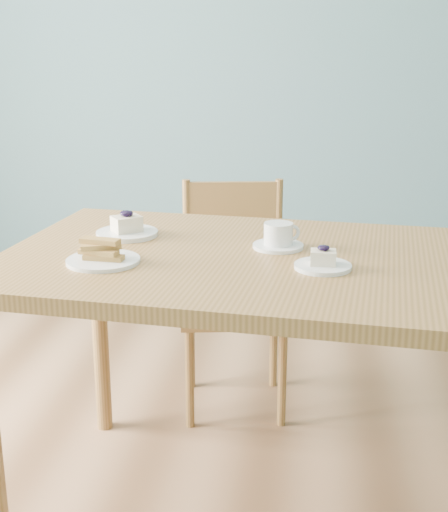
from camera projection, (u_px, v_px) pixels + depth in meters
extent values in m
cube|color=#A5744D|center=(192.00, 512.00, 2.16)|extent=(5.00, 5.00, 0.01)
cube|color=slate|center=(261.00, 44.00, 4.14)|extent=(5.00, 0.01, 2.70)
cube|color=olive|center=(280.00, 265.00, 1.91)|extent=(1.59, 1.01, 0.04)
cylinder|color=olive|center=(100.00, 331.00, 2.52)|extent=(0.06, 0.06, 0.77)
cube|color=olive|center=(234.00, 308.00, 2.68)|extent=(0.45, 0.43, 0.04)
cylinder|color=olive|center=(190.00, 379.00, 2.58)|extent=(0.03, 0.03, 0.38)
cylinder|color=olive|center=(282.00, 377.00, 2.59)|extent=(0.03, 0.03, 0.38)
cylinder|color=olive|center=(191.00, 343.00, 2.88)|extent=(0.03, 0.03, 0.38)
cylinder|color=olive|center=(274.00, 342.00, 2.89)|extent=(0.03, 0.03, 0.38)
cylinder|color=olive|center=(187.00, 236.00, 2.76)|extent=(0.03, 0.03, 0.44)
cylinder|color=olive|center=(278.00, 235.00, 2.77)|extent=(0.03, 0.03, 0.44)
cube|color=olive|center=(233.00, 203.00, 2.73)|extent=(0.34, 0.07, 0.17)
cylinder|color=olive|center=(211.00, 257.00, 2.79)|extent=(0.01, 0.01, 0.26)
cylinder|color=olive|center=(233.00, 257.00, 2.79)|extent=(0.01, 0.01, 0.26)
cylinder|color=olive|center=(254.00, 257.00, 2.80)|extent=(0.01, 0.01, 0.26)
cylinder|color=white|center=(323.00, 266.00, 1.81)|extent=(0.15, 0.15, 0.01)
cube|color=beige|center=(323.00, 257.00, 1.80)|extent=(0.06, 0.05, 0.04)
ellipsoid|color=black|center=(324.00, 248.00, 1.80)|extent=(0.03, 0.03, 0.01)
sphere|color=black|center=(327.00, 248.00, 1.80)|extent=(0.01, 0.01, 0.01)
sphere|color=black|center=(321.00, 247.00, 1.80)|extent=(0.01, 0.01, 0.01)
sphere|color=black|center=(325.00, 249.00, 1.79)|extent=(0.01, 0.01, 0.01)
cylinder|color=white|center=(127.00, 233.00, 2.12)|extent=(0.18, 0.18, 0.01)
cube|color=beige|center=(127.00, 224.00, 2.11)|extent=(0.10, 0.10, 0.05)
ellipsoid|color=black|center=(126.00, 213.00, 2.10)|extent=(0.04, 0.04, 0.02)
sphere|color=black|center=(130.00, 213.00, 2.10)|extent=(0.02, 0.02, 0.02)
sphere|color=black|center=(124.00, 213.00, 2.11)|extent=(0.02, 0.02, 0.02)
sphere|color=black|center=(127.00, 214.00, 2.09)|extent=(0.02, 0.02, 0.02)
cylinder|color=white|center=(278.00, 246.00, 1.99)|extent=(0.14, 0.14, 0.01)
cylinder|color=white|center=(278.00, 234.00, 1.98)|extent=(0.11, 0.11, 0.06)
cylinder|color=olive|center=(279.00, 225.00, 1.98)|extent=(0.07, 0.07, 0.00)
torus|color=white|center=(292.00, 233.00, 1.99)|extent=(0.05, 0.03, 0.05)
cylinder|color=white|center=(103.00, 261.00, 1.86)|extent=(0.19, 0.19, 0.01)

